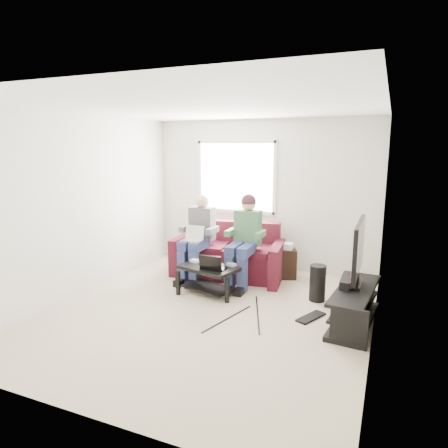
# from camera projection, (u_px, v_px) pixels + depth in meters

# --- Properties ---
(floor) EXTENTS (4.50, 4.50, 0.00)m
(floor) POSITION_uv_depth(u_px,v_px,m) (209.00, 312.00, 5.23)
(floor) COLOR #BEB394
(floor) RESTS_ON ground
(ceiling) EXTENTS (4.50, 4.50, 0.00)m
(ceiling) POSITION_uv_depth(u_px,v_px,m) (208.00, 107.00, 4.73)
(ceiling) COLOR white
(ceiling) RESTS_ON wall_back
(wall_back) EXTENTS (4.50, 0.00, 4.50)m
(wall_back) POSITION_uv_depth(u_px,v_px,m) (263.00, 195.00, 7.01)
(wall_back) COLOR silver
(wall_back) RESTS_ON floor
(wall_front) EXTENTS (4.50, 0.00, 4.50)m
(wall_front) POSITION_uv_depth(u_px,v_px,m) (80.00, 262.00, 2.94)
(wall_front) COLOR silver
(wall_front) RESTS_ON floor
(wall_left) EXTENTS (0.00, 4.50, 4.50)m
(wall_left) POSITION_uv_depth(u_px,v_px,m) (83.00, 206.00, 5.74)
(wall_left) COLOR silver
(wall_left) RESTS_ON floor
(wall_right) EXTENTS (0.00, 4.50, 4.50)m
(wall_right) POSITION_uv_depth(u_px,v_px,m) (380.00, 227.00, 4.22)
(wall_right) COLOR silver
(wall_right) RESTS_ON floor
(window) EXTENTS (1.48, 0.04, 1.28)m
(window) POSITION_uv_depth(u_px,v_px,m) (236.00, 177.00, 7.13)
(window) COLOR white
(window) RESTS_ON wall_back
(sofa) EXTENTS (1.97, 1.07, 0.87)m
(sofa) POSITION_uv_depth(u_px,v_px,m) (228.00, 256.00, 6.70)
(sofa) COLOR #4D1322
(sofa) RESTS_ON floor
(person_left) EXTENTS (0.40, 0.71, 1.36)m
(person_left) POSITION_uv_depth(u_px,v_px,m) (198.00, 233.00, 6.47)
(person_left) COLOR navy
(person_left) RESTS_ON sofa
(person_right) EXTENTS (0.40, 0.71, 1.41)m
(person_right) POSITION_uv_depth(u_px,v_px,m) (245.00, 234.00, 6.17)
(person_right) COLOR navy
(person_right) RESTS_ON sofa
(laptop_silver) EXTENTS (0.34, 0.25, 0.24)m
(laptop_silver) POSITION_uv_depth(u_px,v_px,m) (192.00, 237.00, 6.29)
(laptop_silver) COLOR silver
(laptop_silver) RESTS_ON person_left
(coffee_table) EXTENTS (0.94, 0.71, 0.42)m
(coffee_table) POSITION_uv_depth(u_px,v_px,m) (209.00, 274.00, 5.84)
(coffee_table) COLOR black
(coffee_table) RESTS_ON floor
(laptop_black) EXTENTS (0.37, 0.29, 0.24)m
(laptop_black) POSITION_uv_depth(u_px,v_px,m) (214.00, 261.00, 5.68)
(laptop_black) COLOR black
(laptop_black) RESTS_ON coffee_table
(controller_a) EXTENTS (0.16, 0.12, 0.04)m
(controller_a) POSITION_uv_depth(u_px,v_px,m) (195.00, 261.00, 6.03)
(controller_a) COLOR silver
(controller_a) RESTS_ON coffee_table
(controller_b) EXTENTS (0.15, 0.11, 0.04)m
(controller_b) POSITION_uv_depth(u_px,v_px,m) (208.00, 261.00, 6.02)
(controller_b) COLOR black
(controller_b) RESTS_ON coffee_table
(controller_c) EXTENTS (0.16, 0.13, 0.04)m
(controller_c) POSITION_uv_depth(u_px,v_px,m) (231.00, 265.00, 5.84)
(controller_c) COLOR gray
(controller_c) RESTS_ON coffee_table
(tv_stand) EXTENTS (0.54, 1.38, 0.45)m
(tv_stand) POSITION_uv_depth(u_px,v_px,m) (354.00, 307.00, 4.88)
(tv_stand) COLOR black
(tv_stand) RESTS_ON floor
(tv) EXTENTS (0.12, 1.10, 0.81)m
(tv) POSITION_uv_depth(u_px,v_px,m) (358.00, 250.00, 4.83)
(tv) COLOR black
(tv) RESTS_ON tv_stand
(soundbar) EXTENTS (0.12, 0.50, 0.10)m
(soundbar) POSITION_uv_depth(u_px,v_px,m) (346.00, 281.00, 4.96)
(soundbar) COLOR black
(soundbar) RESTS_ON tv_stand
(drink_cup) EXTENTS (0.08, 0.08, 0.12)m
(drink_cup) POSITION_uv_depth(u_px,v_px,m) (356.00, 269.00, 5.41)
(drink_cup) COLOR #A97449
(drink_cup) RESTS_ON tv_stand
(console_white) EXTENTS (0.30, 0.22, 0.06)m
(console_white) POSITION_uv_depth(u_px,v_px,m) (351.00, 315.00, 4.50)
(console_white) COLOR silver
(console_white) RESTS_ON tv_stand
(console_grey) EXTENTS (0.34, 0.26, 0.08)m
(console_grey) POSITION_uv_depth(u_px,v_px,m) (357.00, 293.00, 5.13)
(console_grey) COLOR gray
(console_grey) RESTS_ON tv_stand
(console_black) EXTENTS (0.38, 0.30, 0.07)m
(console_black) POSITION_uv_depth(u_px,v_px,m) (354.00, 303.00, 4.82)
(console_black) COLOR black
(console_black) RESTS_ON tv_stand
(subwoofer) EXTENTS (0.23, 0.23, 0.51)m
(subwoofer) POSITION_uv_depth(u_px,v_px,m) (318.00, 283.00, 5.58)
(subwoofer) COLOR black
(subwoofer) RESTS_ON floor
(keyboard_floor) EXTENTS (0.33, 0.48, 0.03)m
(keyboard_floor) POSITION_uv_depth(u_px,v_px,m) (311.00, 317.00, 5.05)
(keyboard_floor) COLOR black
(keyboard_floor) RESTS_ON floor
(end_table) EXTENTS (0.33, 0.33, 0.58)m
(end_table) POSITION_uv_depth(u_px,v_px,m) (285.00, 262.00, 6.58)
(end_table) COLOR black
(end_table) RESTS_ON floor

